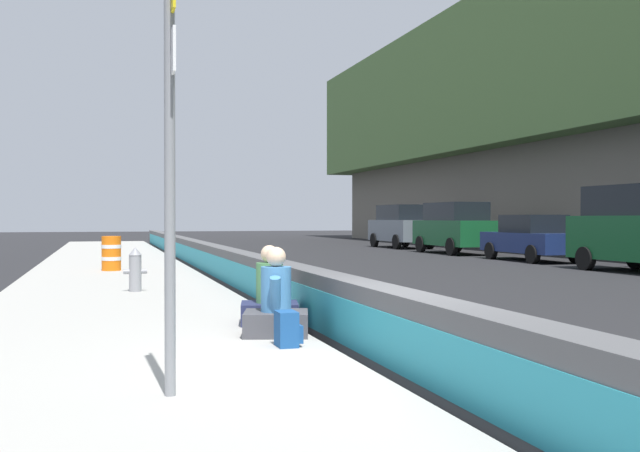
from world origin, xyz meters
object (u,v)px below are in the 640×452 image
route_sign_post (170,143)px  parked_car_midline (455,227)px  seated_person_middle (270,299)px  backpack (287,329)px  parked_car_fourth (532,238)px  fire_hydrant (135,269)px  parked_car_far (402,226)px  seated_person_foreground (276,308)px  construction_barrel (111,253)px

route_sign_post → parked_car_midline: (23.26, -14.47, -1.03)m
route_sign_post → seated_person_middle: bearing=-24.1°
backpack → parked_car_fourth: 20.37m
fire_hydrant → parked_car_fourth: 16.95m
fire_hydrant → backpack: bearing=-168.6°
parked_car_fourth → parked_car_far: bearing=0.0°
parked_car_fourth → seated_person_foreground: bearing=138.3°
backpack → parked_car_fourth: bearing=-40.4°
backpack → parked_car_midline: bearing=-31.4°
parked_car_fourth → parked_car_midline: 5.81m
seated_person_foreground → backpack: bearing=176.1°
route_sign_post → seated_person_foreground: size_ratio=3.28×
fire_hydrant → parked_car_midline: (14.46, -14.39, 0.60)m
fire_hydrant → parked_car_fourth: bearing=-59.3°
route_sign_post → parked_car_fourth: bearing=-40.0°
backpack → construction_barrel: (12.95, 1.77, 0.28)m
seated_person_middle → parked_car_fourth: bearing=-43.4°
parked_car_midline → parked_car_far: size_ratio=1.00×
seated_person_foreground → parked_car_midline: bearing=-32.3°
seated_person_foreground → seated_person_middle: seated_person_foreground is taller
parked_car_fourth → parked_car_midline: parked_car_midline is taller
parked_car_fourth → parked_car_far: size_ratio=0.94×
construction_barrel → fire_hydrant: bearing=-176.4°
backpack → parked_car_midline: parked_car_midline is taller
seated_person_middle → construction_barrel: bearing=10.0°
route_sign_post → seated_person_foreground: (2.75, -1.53, -1.73)m
fire_hydrant → parked_car_midline: size_ratio=0.18×
fire_hydrant → backpack: (-6.86, -1.39, -0.25)m
parked_car_far → parked_car_midline: bearing=178.4°
backpack → parked_car_fourth: size_ratio=0.09×
route_sign_post → fire_hydrant: 8.95m
route_sign_post → parked_car_far: 33.13m
seated_person_foreground → parked_car_fourth: bearing=-41.7°
backpack → construction_barrel: bearing=7.8°
parked_car_midline → parked_car_far: bearing=-1.6°
parked_car_fourth → backpack: bearing=139.6°
seated_person_foreground → parked_car_far: size_ratio=0.23×
construction_barrel → parked_car_far: size_ratio=0.20×
seated_person_foreground → seated_person_middle: (0.99, -0.14, -0.00)m
seated_person_middle → seated_person_foreground: bearing=172.0°
backpack → construction_barrel: size_ratio=0.42×
route_sign_post → parked_car_midline: size_ratio=0.75×
fire_hydrant → route_sign_post: bearing=179.4°
seated_person_foreground → backpack: 0.82m
construction_barrel → backpack: bearing=-172.2°
fire_hydrant → parked_car_far: parked_car_far is taller
backpack → seated_person_middle: bearing=-6.2°
route_sign_post → fire_hydrant: size_ratio=4.09×
seated_person_foreground → parked_car_midline: size_ratio=0.23×
seated_person_foreground → backpack: seated_person_foreground is taller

